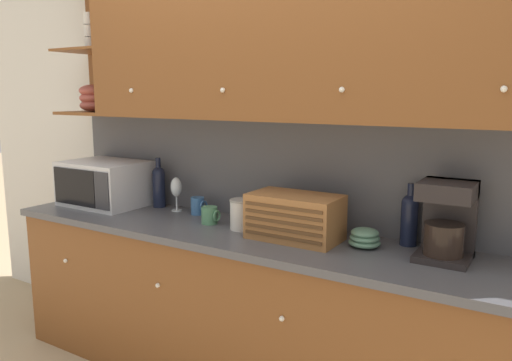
% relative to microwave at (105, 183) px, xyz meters
% --- Properties ---
extents(wall_back, '(5.45, 0.06, 2.60)m').
position_rel_microwave_xyz_m(wall_back, '(1.17, 0.27, 0.24)').
color(wall_back, silver).
rests_on(wall_back, ground_plane).
extents(counter_unit, '(3.07, 0.62, 0.91)m').
position_rel_microwave_xyz_m(counter_unit, '(1.17, -0.06, -0.60)').
color(counter_unit, brown).
rests_on(counter_unit, ground_plane).
extents(backsplash_panel, '(3.05, 0.01, 0.60)m').
position_rel_microwave_xyz_m(backsplash_panel, '(1.17, 0.23, 0.15)').
color(backsplash_panel, '#4C4C51').
rests_on(backsplash_panel, counter_unit).
extents(upper_cabinets, '(3.05, 0.36, 0.88)m').
position_rel_microwave_xyz_m(upper_cabinets, '(1.33, 0.07, 0.89)').
color(upper_cabinets, brown).
rests_on(upper_cabinets, backsplash_panel).
extents(microwave, '(0.54, 0.40, 0.29)m').
position_rel_microwave_xyz_m(microwave, '(0.00, 0.00, 0.00)').
color(microwave, silver).
rests_on(microwave, counter_unit).
extents(second_wine_bottle, '(0.08, 0.08, 0.33)m').
position_rel_microwave_xyz_m(second_wine_bottle, '(0.35, 0.14, 0.00)').
color(second_wine_bottle, black).
rests_on(second_wine_bottle, counter_unit).
extents(wine_glass, '(0.07, 0.07, 0.22)m').
position_rel_microwave_xyz_m(wine_glass, '(0.52, 0.12, -0.00)').
color(wine_glass, silver).
rests_on(wine_glass, counter_unit).
extents(mug, '(0.09, 0.08, 0.11)m').
position_rel_microwave_xyz_m(mug, '(0.70, 0.11, -0.09)').
color(mug, '#38669E').
rests_on(mug, counter_unit).
extents(mug_blue_second, '(0.10, 0.09, 0.10)m').
position_rel_microwave_xyz_m(mug_blue_second, '(0.89, -0.03, -0.10)').
color(mug_blue_second, '#4C845B').
rests_on(mug_blue_second, counter_unit).
extents(storage_canister, '(0.12, 0.12, 0.17)m').
position_rel_microwave_xyz_m(storage_canister, '(1.11, -0.03, -0.06)').
color(storage_canister, silver).
rests_on(storage_canister, counter_unit).
extents(bread_box, '(0.46, 0.27, 0.23)m').
position_rel_microwave_xyz_m(bread_box, '(1.45, -0.04, -0.03)').
color(bread_box, '#996033').
rests_on(bread_box, counter_unit).
extents(bowl_stack_on_counter, '(0.15, 0.15, 0.09)m').
position_rel_microwave_xyz_m(bowl_stack_on_counter, '(1.80, 0.02, -0.10)').
color(bowl_stack_on_counter, slate).
rests_on(bowl_stack_on_counter, counter_unit).
extents(wine_bottle, '(0.08, 0.08, 0.31)m').
position_rel_microwave_xyz_m(wine_bottle, '(1.97, 0.16, -0.01)').
color(wine_bottle, black).
rests_on(wine_bottle, counter_unit).
extents(coffee_maker, '(0.23, 0.24, 0.36)m').
position_rel_microwave_xyz_m(coffee_maker, '(2.16, 0.04, 0.03)').
color(coffee_maker, black).
rests_on(coffee_maker, counter_unit).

